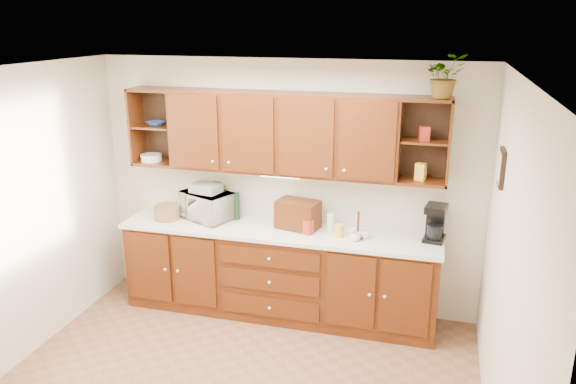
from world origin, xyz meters
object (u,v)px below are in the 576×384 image
Objects in this scene: potted_plant at (445,76)px; microwave at (207,205)px; bread_box at (298,215)px; coffee_maker at (435,223)px.

microwave is at bearing -179.88° from potted_plant.
microwave is 1.28× the size of bread_box.
coffee_maker reaches higher than microwave.
potted_plant reaches higher than coffee_maker.
microwave is 1.36× the size of potted_plant.
coffee_maker is at bearing 45.68° from potted_plant.
bread_box is at bearing 22.05° from microwave.
bread_box is 1.06× the size of potted_plant.
bread_box is at bearing -178.90° from potted_plant.
microwave is at bearing -170.61° from coffee_maker.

